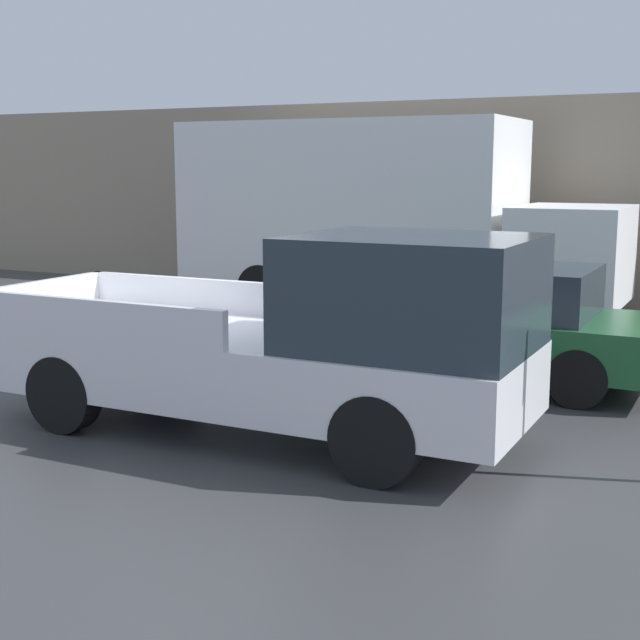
% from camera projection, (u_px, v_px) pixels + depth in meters
% --- Properties ---
extents(ground_plane, '(60.00, 60.00, 0.00)m').
position_uv_depth(ground_plane, '(192.00, 396.00, 10.79)').
color(ground_plane, '#3D3D3F').
extents(building_wall, '(28.00, 0.15, 4.07)m').
position_uv_depth(building_wall, '(438.00, 201.00, 18.26)').
color(building_wall, gray).
rests_on(building_wall, ground).
extents(pickup_truck, '(5.69, 1.99, 2.11)m').
position_uv_depth(pickup_truck, '(297.00, 343.00, 8.91)').
color(pickup_truck, silver).
rests_on(pickup_truck, ground).
extents(car, '(4.77, 1.98, 1.50)m').
position_uv_depth(car, '(480.00, 320.00, 11.52)').
color(car, '#1E592D').
rests_on(car, ground).
extents(delivery_truck, '(8.07, 2.56, 3.56)m').
position_uv_depth(delivery_truck, '(376.00, 213.00, 16.47)').
color(delivery_truck, white).
rests_on(delivery_truck, ground).
extents(newspaper_box, '(0.45, 0.40, 1.07)m').
position_uv_depth(newspaper_box, '(525.00, 281.00, 17.38)').
color(newspaper_box, red).
rests_on(newspaper_box, ground).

